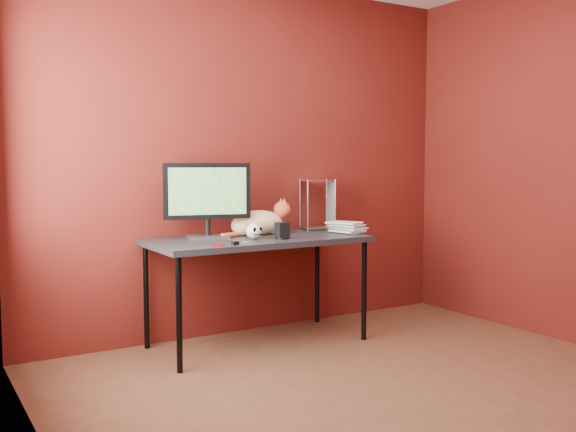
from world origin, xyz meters
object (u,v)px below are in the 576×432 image
desk (258,245)px  skull_mug (254,231)px  book_stack (340,169)px  cat (258,222)px  monitor (207,196)px  speaker (282,231)px

desk → skull_mug: (-0.07, -0.07, 0.11)m
desk → book_stack: size_ratio=1.60×
cat → book_stack: 0.70m
monitor → book_stack: 0.99m
monitor → cat: bearing=15.3°
monitor → speaker: monitor is taller
monitor → cat: (0.40, 0.01, -0.20)m
monitor → book_stack: size_ratio=0.62×
monitor → cat: size_ratio=1.04×
speaker → desk: bearing=123.7°
speaker → book_stack: size_ratio=0.12×
speaker → cat: bearing=93.7°
desk → skull_mug: bearing=-132.6°
desk → book_stack: 0.82m
monitor → cat: monitor is taller
monitor → skull_mug: monitor is taller
speaker → book_stack: 0.67m
desk → speaker: bearing=-55.7°
speaker → book_stack: (0.52, 0.07, 0.42)m
skull_mug → speaker: (0.17, -0.08, -0.00)m
cat → book_stack: book_stack is taller
cat → monitor: bearing=-171.7°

